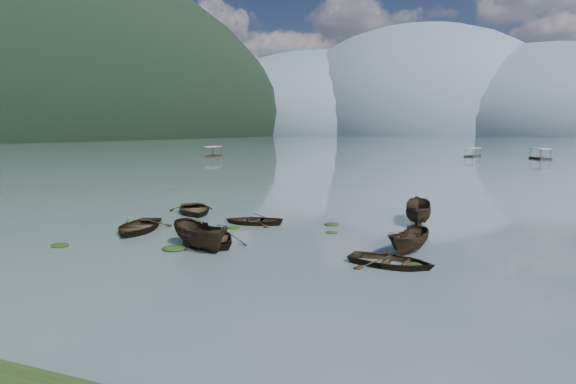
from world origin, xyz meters
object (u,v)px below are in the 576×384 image
(rowboat_0, at_px, (138,231))
(pontoon_centre, at_px, (473,157))
(rowboat_3, at_px, (211,242))
(pontoon_left, at_px, (214,157))

(rowboat_0, height_order, pontoon_centre, pontoon_centre)
(rowboat_0, bearing_deg, rowboat_3, -23.86)
(rowboat_0, xyz_separation_m, rowboat_3, (5.90, -0.81, 0.00))
(pontoon_left, bearing_deg, rowboat_3, -72.61)
(pontoon_left, relative_size, pontoon_centre, 1.17)
(rowboat_3, distance_m, pontoon_left, 91.96)
(rowboat_0, relative_size, pontoon_left, 0.73)
(rowboat_3, bearing_deg, pontoon_centre, -139.99)
(rowboat_0, relative_size, rowboat_3, 0.97)
(rowboat_0, bearing_deg, pontoon_centre, 60.81)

